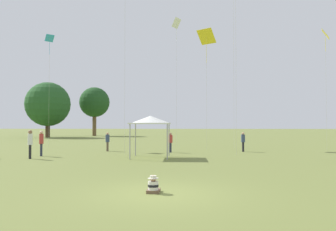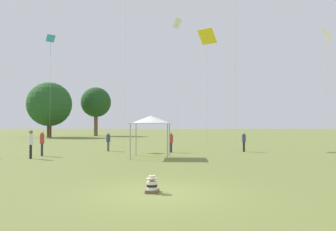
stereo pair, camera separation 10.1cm
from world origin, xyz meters
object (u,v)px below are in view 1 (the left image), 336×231
person_standing_6 (243,140)px  distant_tree_0 (48,104)px  person_standing_0 (170,141)px  canopy_tent (151,120)px  person_standing_2 (30,141)px  kite_0 (50,43)px  person_standing_4 (108,140)px  kite_6 (325,38)px  distant_tree_1 (95,102)px  kite_5 (206,38)px  seated_toddler (153,186)px  kite_1 (176,27)px  person_standing_5 (41,141)px

person_standing_6 → distant_tree_0: (-27.69, 27.76, 4.66)m
person_standing_0 → person_standing_6: size_ratio=0.99×
canopy_tent → distant_tree_0: (-20.71, 32.76, 3.13)m
person_standing_2 → canopy_tent: 7.81m
person_standing_0 → kite_0: 15.22m
person_standing_4 → kite_6: size_ratio=0.15×
kite_6 → distant_tree_1: bearing=112.5°
person_standing_0 → kite_5: bearing=163.9°
seated_toddler → kite_6: kite_6 is taller
kite_1 → kite_6: bearing=149.1°
seated_toddler → person_standing_0: size_ratio=0.36×
person_standing_6 → distant_tree_1: 41.70m
person_standing_4 → person_standing_5: bearing=28.2°
seated_toddler → person_standing_6: (5.79, 16.04, 0.71)m
seated_toddler → distant_tree_0: (-21.90, 43.80, 5.37)m
kite_0 → seated_toddler: bearing=124.7°
person_standing_0 → person_standing_6: (5.81, 0.92, 0.02)m
seated_toddler → canopy_tent: canopy_tent is taller
seated_toddler → person_standing_4: 16.89m
seated_toddler → distant_tree_1: distant_tree_1 is taller
person_standing_0 → kite_1: kite_1 is taller
canopy_tent → distant_tree_1: 42.97m
person_standing_0 → person_standing_5: (-8.80, -3.45, 0.15)m
person_standing_5 → kite_1: 17.51m
person_standing_4 → kite_0: bearing=-50.7°
person_standing_4 → person_standing_6: size_ratio=0.98×
kite_0 → kite_1: bearing=-164.3°
person_standing_5 → distant_tree_0: size_ratio=0.19×
seated_toddler → kite_5: kite_5 is taller
kite_5 → distant_tree_0: bearing=34.2°
person_standing_4 → kite_0: 11.46m
kite_0 → person_standing_2: bearing=110.3°
person_standing_2 → kite_1: bearing=-21.3°
canopy_tent → kite_6: kite_6 is taller
kite_5 → kite_1: bearing=29.4°
kite_1 → distant_tree_0: size_ratio=1.37×
person_standing_2 → person_standing_4: 7.06m
seated_toddler → person_standing_2: person_standing_2 is taller
kite_1 → distant_tree_1: 33.92m
kite_0 → distant_tree_1: bearing=-78.2°
person_standing_5 → person_standing_6: (14.62, 4.36, -0.14)m
person_standing_5 → canopy_tent: canopy_tent is taller
kite_1 → person_standing_5: bearing=35.8°
person_standing_0 → person_standing_4: size_ratio=1.01×
person_standing_2 → distant_tree_0: 36.56m
person_standing_2 → person_standing_6: size_ratio=1.16×
seated_toddler → person_standing_0: (-0.02, 15.12, 0.69)m
seated_toddler → person_standing_6: person_standing_6 is taller
person_standing_6 → kite_5: (-2.72, 2.64, 8.97)m
canopy_tent → kite_5: 11.48m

